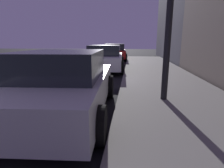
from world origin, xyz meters
TOP-DOWN VIEW (x-y plane):
  - car_silver at (2.85, 3.09)m, footprint 2.27×4.15m
  - car_white at (2.85, 9.64)m, footprint 2.27×4.67m
  - car_red at (2.85, 15.62)m, footprint 2.30×4.21m

SIDE VIEW (x-z plane):
  - car_silver at x=2.85m, z-range -0.01..1.42m
  - car_red at x=2.85m, z-range -0.01..1.42m
  - car_white at x=2.85m, z-range 0.00..1.43m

